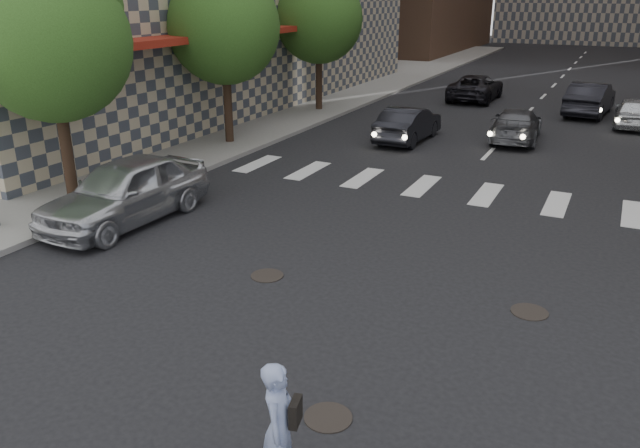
# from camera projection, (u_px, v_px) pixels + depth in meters

# --- Properties ---
(ground) EXTENTS (160.00, 160.00, 0.00)m
(ground) POSITION_uv_depth(u_px,v_px,m) (327.00, 321.00, 11.50)
(ground) COLOR black
(ground) RESTS_ON ground
(sidewalk_left) EXTENTS (13.00, 80.00, 0.15)m
(sidewalk_left) POSITION_uv_depth(u_px,v_px,m) (245.00, 100.00, 34.26)
(sidewalk_left) COLOR gray
(sidewalk_left) RESTS_ON ground
(tree_a) EXTENTS (4.20, 4.20, 6.60)m
(tree_a) POSITION_uv_depth(u_px,v_px,m) (55.00, 34.00, 16.40)
(tree_a) COLOR #382619
(tree_a) RESTS_ON sidewalk_left
(tree_b) EXTENTS (4.20, 4.20, 6.60)m
(tree_b) POSITION_uv_depth(u_px,v_px,m) (227.00, 22.00, 23.12)
(tree_b) COLOR #382619
(tree_b) RESTS_ON sidewalk_left
(tree_c) EXTENTS (4.20, 4.20, 6.60)m
(tree_c) POSITION_uv_depth(u_px,v_px,m) (321.00, 14.00, 29.85)
(tree_c) COLOR #382619
(tree_c) RESTS_ON sidewalk_left
(manhole_a) EXTENTS (0.70, 0.70, 0.02)m
(manhole_a) POSITION_uv_depth(u_px,v_px,m) (328.00, 417.00, 8.90)
(manhole_a) COLOR black
(manhole_a) RESTS_ON ground
(manhole_b) EXTENTS (0.70, 0.70, 0.02)m
(manhole_b) POSITION_uv_depth(u_px,v_px,m) (267.00, 276.00, 13.33)
(manhole_b) COLOR black
(manhole_b) RESTS_ON ground
(manhole_c) EXTENTS (0.70, 0.70, 0.02)m
(manhole_c) POSITION_uv_depth(u_px,v_px,m) (529.00, 312.00, 11.82)
(manhole_c) COLOR black
(manhole_c) RESTS_ON ground
(skateboarder) EXTENTS (0.54, 0.93, 1.79)m
(skateboarder) POSITION_uv_depth(u_px,v_px,m) (280.00, 427.00, 7.28)
(skateboarder) COLOR brown
(skateboarder) RESTS_ON ground
(silver_sedan) EXTENTS (2.20, 5.06, 1.70)m
(silver_sedan) POSITION_uv_depth(u_px,v_px,m) (126.00, 191.00, 16.18)
(silver_sedan) COLOR #B8BABF
(silver_sedan) RESTS_ON ground
(traffic_car_a) EXTENTS (1.60, 4.25, 1.39)m
(traffic_car_a) POSITION_uv_depth(u_px,v_px,m) (408.00, 124.00, 25.03)
(traffic_car_a) COLOR black
(traffic_car_a) RESTS_ON ground
(traffic_car_b) EXTENTS (2.14, 4.57, 1.29)m
(traffic_car_b) POSITION_uv_depth(u_px,v_px,m) (516.00, 125.00, 25.15)
(traffic_car_b) COLOR #4E4F55
(traffic_car_b) RESTS_ON ground
(traffic_car_c) EXTENTS (2.32, 5.01, 1.39)m
(traffic_car_c) POSITION_uv_depth(u_px,v_px,m) (476.00, 87.00, 34.47)
(traffic_car_c) COLOR black
(traffic_car_c) RESTS_ON ground
(traffic_car_d) EXTENTS (1.61, 3.95, 1.34)m
(traffic_car_d) POSITION_uv_depth(u_px,v_px,m) (634.00, 112.00, 27.62)
(traffic_car_d) COLOR silver
(traffic_car_d) RESTS_ON ground
(traffic_car_e) EXTENTS (2.15, 4.95, 1.58)m
(traffic_car_e) POSITION_uv_depth(u_px,v_px,m) (590.00, 99.00, 30.28)
(traffic_car_e) COLOR black
(traffic_car_e) RESTS_ON ground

